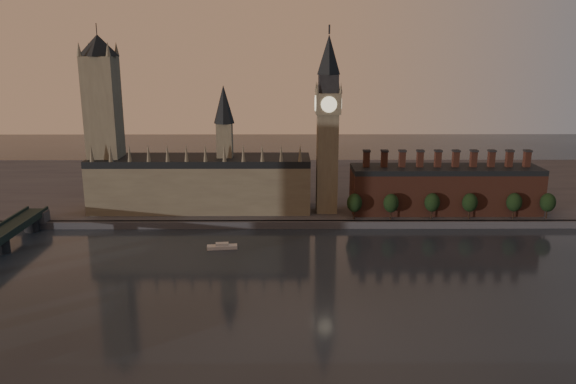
{
  "coord_description": "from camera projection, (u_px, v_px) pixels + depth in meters",
  "views": [
    {
      "loc": [
        -14.41,
        -211.63,
        97.76
      ],
      "look_at": [
        -13.09,
        55.0,
        29.86
      ],
      "focal_mm": 35.0,
      "sensor_mm": 36.0,
      "label": 1
    }
  ],
  "objects": [
    {
      "name": "ground",
      "position": [
        321.0,
        296.0,
        229.28
      ],
      "size": [
        900.0,
        900.0,
        0.0
      ],
      "primitive_type": "plane",
      "color": "black",
      "rests_on": "ground"
    },
    {
      "name": "north_bank",
      "position": [
        305.0,
        187.0,
        401.32
      ],
      "size": [
        900.0,
        182.0,
        4.0
      ],
      "color": "#4E4E53",
      "rests_on": "ground"
    },
    {
      "name": "palace_of_westminster",
      "position": [
        202.0,
        181.0,
        334.99
      ],
      "size": [
        130.0,
        30.3,
        74.0
      ],
      "color": "#766D54",
      "rests_on": "north_bank"
    },
    {
      "name": "victoria_tower",
      "position": [
        104.0,
        118.0,
        325.57
      ],
      "size": [
        24.0,
        24.0,
        108.0
      ],
      "color": "#766D54",
      "rests_on": "north_bank"
    },
    {
      "name": "big_ben",
      "position": [
        328.0,
        123.0,
        321.9
      ],
      "size": [
        15.0,
        15.0,
        107.0
      ],
      "color": "#766D54",
      "rests_on": "north_bank"
    },
    {
      "name": "chimney_block",
      "position": [
        445.0,
        189.0,
        331.86
      ],
      "size": [
        110.0,
        25.0,
        37.0
      ],
      "color": "brown",
      "rests_on": "north_bank"
    },
    {
      "name": "embankment_tree_0",
      "position": [
        354.0,
        203.0,
        317.43
      ],
      "size": [
        8.6,
        8.6,
        14.88
      ],
      "color": "black",
      "rests_on": "north_bank"
    },
    {
      "name": "embankment_tree_1",
      "position": [
        391.0,
        203.0,
        316.83
      ],
      "size": [
        8.6,
        8.6,
        14.88
      ],
      "color": "black",
      "rests_on": "north_bank"
    },
    {
      "name": "embankment_tree_2",
      "position": [
        432.0,
        202.0,
        318.21
      ],
      "size": [
        8.6,
        8.6,
        14.88
      ],
      "color": "black",
      "rests_on": "north_bank"
    },
    {
      "name": "embankment_tree_3",
      "position": [
        470.0,
        203.0,
        318.03
      ],
      "size": [
        8.6,
        8.6,
        14.88
      ],
      "color": "black",
      "rests_on": "north_bank"
    },
    {
      "name": "embankment_tree_4",
      "position": [
        514.0,
        202.0,
        318.63
      ],
      "size": [
        8.6,
        8.6,
        14.88
      ],
      "color": "black",
      "rests_on": "north_bank"
    },
    {
      "name": "embankment_tree_5",
      "position": [
        548.0,
        202.0,
        318.15
      ],
      "size": [
        8.6,
        8.6,
        14.88
      ],
      "color": "black",
      "rests_on": "north_bank"
    },
    {
      "name": "river_boat",
      "position": [
        222.0,
        246.0,
        283.31
      ],
      "size": [
        15.51,
        5.96,
        3.03
      ],
      "rotation": [
        0.0,
        0.0,
        0.11
      ],
      "color": "silver",
      "rests_on": "ground"
    }
  ]
}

